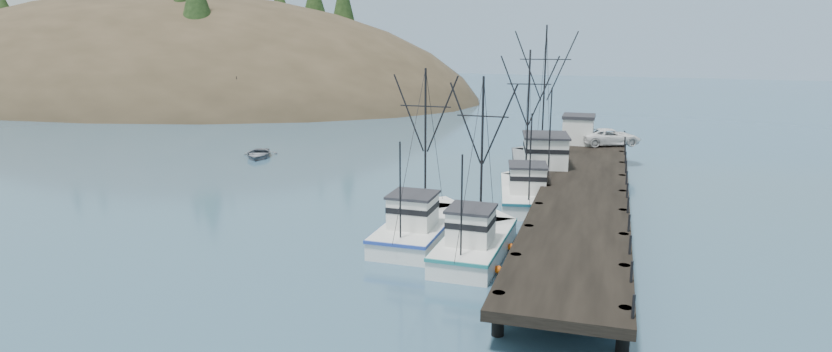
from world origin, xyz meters
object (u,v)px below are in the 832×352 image
Objects in this scene: pier at (584,192)px; pickup_truck at (610,137)px; pier_shed at (578,129)px; trawler_mid at (420,226)px; work_vessel at (542,169)px; trawler_near at (476,242)px; motorboat at (258,157)px; trawler_far at (526,192)px.

pier is 7.70× the size of pickup_truck.
pier_shed is 3.06m from pickup_truck.
pickup_truck is at bearing 85.24° from pier.
work_vessel reaches higher than trawler_mid.
trawler_near is 29.23m from pickup_truck.
trawler_mid is 30.66m from motorboat.
motorboat is (-23.29, 19.92, -0.82)m from trawler_mid.
motorboat is at bearing 139.45° from trawler_mid.
work_vessel reaches higher than trawler_near.
work_vessel reaches higher than pier_shed.
work_vessel is at bearing 71.42° from trawler_mid.
pier is at bearing -28.24° from trawler_far.
trawler_near is 35.04m from motorboat.
pier_shed is at bearing 65.68° from pickup_truck.
trawler_near is 1.88× the size of pickup_truck.
pickup_truck is (11.11, 26.26, 1.98)m from trawler_mid.
work_vessel is at bearing 125.38° from pickup_truck.
motorboat is at bearing 141.21° from trawler_near.
trawler_far is 3.68× the size of pier_shed.
motorboat is (-28.51, 9.31, -0.82)m from trawler_far.
trawler_far is 30.00m from motorboat.
work_vessel is 3.33× the size of motorboat.
trawler_mid is at bearing -139.31° from pier.
motorboat is (-32.89, 11.66, -1.69)m from pier.
pickup_truck is at bearing 69.39° from trawler_far.
trawler_mid is 18.02m from work_vessel.
motorboat is (-29.03, 2.85, -1.23)m from work_vessel.
pier_shed is at bearing 79.56° from trawler_far.
work_vessel is (0.52, 6.46, 0.41)m from trawler_far.
trawler_near is 0.65× the size of work_vessel.
pickup_truck is at bearing 59.70° from work_vessel.
trawler_far reaches higher than trawler_near.
trawler_mid is (-4.02, 2.03, -0.00)m from trawler_near.
pier is 8.90× the size of motorboat.
trawler_mid is 2.23× the size of motorboat.
trawler_mid is 3.44× the size of pier_shed.
trawler_far reaches higher than motorboat.
work_vessel is at bearing -26.42° from motorboat.
trawler_mid reaches higher than pier_shed.
work_vessel is (-3.86, 8.82, -0.46)m from pier.
trawler_far is 16.12m from pier_shed.
work_vessel reaches higher than pickup_truck.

